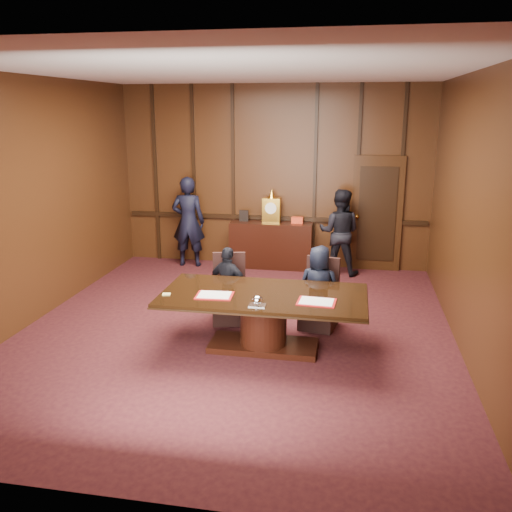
% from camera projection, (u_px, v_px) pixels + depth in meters
% --- Properties ---
extents(room, '(7.00, 7.04, 3.50)m').
position_uv_depth(room, '(242.00, 209.00, 7.32)').
color(room, black).
rests_on(room, ground).
extents(sideboard, '(1.60, 0.45, 1.54)m').
position_uv_depth(sideboard, '(271.00, 243.00, 10.62)').
color(sideboard, black).
rests_on(sideboard, ground).
extents(conference_table, '(2.62, 1.32, 0.76)m').
position_uv_depth(conference_table, '(264.00, 312.00, 6.96)').
color(conference_table, black).
rests_on(conference_table, ground).
extents(folder_left, '(0.48, 0.36, 0.02)m').
position_uv_depth(folder_left, '(214.00, 295.00, 6.81)').
color(folder_left, '#B11011').
rests_on(folder_left, conference_table).
extents(folder_right, '(0.48, 0.36, 0.02)m').
position_uv_depth(folder_right, '(317.00, 302.00, 6.58)').
color(folder_right, '#B11011').
rests_on(folder_right, conference_table).
extents(inkstand, '(0.20, 0.14, 0.12)m').
position_uv_depth(inkstand, '(257.00, 301.00, 6.45)').
color(inkstand, white).
rests_on(inkstand, conference_table).
extents(notepad, '(0.11, 0.09, 0.01)m').
position_uv_depth(notepad, '(166.00, 294.00, 6.85)').
color(notepad, '#DACB6A').
rests_on(notepad, conference_table).
extents(chair_left, '(0.57, 0.57, 0.99)m').
position_uv_depth(chair_left, '(229.00, 302.00, 7.96)').
color(chair_left, black).
rests_on(chair_left, ground).
extents(chair_right, '(0.56, 0.56, 0.99)m').
position_uv_depth(chair_right, '(319.00, 307.00, 7.74)').
color(chair_right, black).
rests_on(chair_right, ground).
extents(signatory_left, '(0.72, 0.48, 1.14)m').
position_uv_depth(signatory_left, '(228.00, 285.00, 7.82)').
color(signatory_left, black).
rests_on(signatory_left, ground).
extents(signatory_right, '(0.64, 0.47, 1.21)m').
position_uv_depth(signatory_right, '(319.00, 288.00, 7.58)').
color(signatory_right, black).
rests_on(signatory_right, ground).
extents(witness_left, '(0.68, 0.47, 1.78)m').
position_uv_depth(witness_left, '(188.00, 222.00, 10.64)').
color(witness_left, black).
rests_on(witness_left, ground).
extents(witness_right, '(0.85, 0.69, 1.61)m').
position_uv_depth(witness_right, '(339.00, 232.00, 10.11)').
color(witness_right, black).
rests_on(witness_right, ground).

